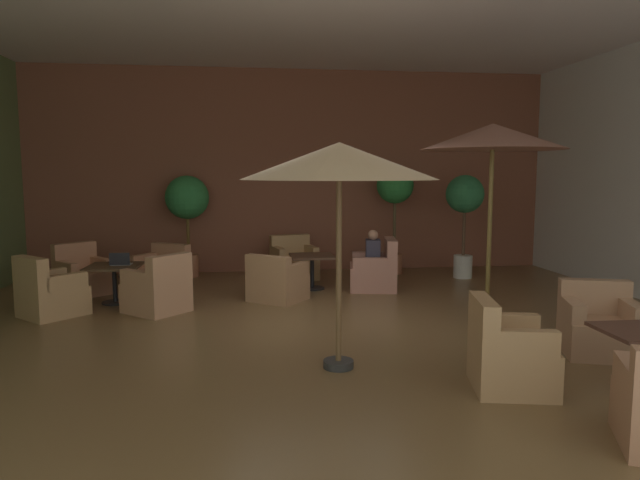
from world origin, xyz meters
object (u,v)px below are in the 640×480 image
(armchair_front_left_south, at_px, (161,274))
(potted_tree_left_corner, at_px, (465,204))
(armchair_front_left_east, at_px, (158,291))
(potted_tree_mid_right, at_px, (395,194))
(cafe_table_front_left, at_px, (114,273))
(cafe_table_front_right, at_px, (312,263))
(armchair_front_left_north, at_px, (50,294))
(armchair_mid_center_west, at_px, (508,356))
(armchair_front_right_east, at_px, (294,263))
(cafe_table_mid_center, at_px, (639,343))
(patio_umbrella_center_beige, at_px, (493,138))
(patron_blue_shirt, at_px, (373,250))
(armchair_front_left_west, at_px, (82,276))
(armchair_front_right_north, at_px, (376,271))
(patio_umbrella_tall_red, at_px, (339,163))
(potted_tree_mid_left, at_px, (187,204))
(open_laptop, at_px, (121,262))
(iced_drink_cup, at_px, (112,261))
(armchair_front_right_south, at_px, (277,283))
(armchair_mid_center_south, at_px, (599,328))

(armchair_front_left_south, bearing_deg, potted_tree_left_corner, 5.69)
(armchair_front_left_east, bearing_deg, potted_tree_mid_right, 32.91)
(cafe_table_front_left, bearing_deg, cafe_table_front_right, 12.62)
(cafe_table_front_left, distance_m, armchair_front_left_north, 1.06)
(armchair_mid_center_west, bearing_deg, armchair_front_left_south, 127.70)
(armchair_front_right_east, distance_m, cafe_table_mid_center, 6.81)
(armchair_front_left_north, relative_size, patio_umbrella_center_beige, 0.39)
(patron_blue_shirt, bearing_deg, armchair_front_left_east, -160.39)
(armchair_mid_center_west, distance_m, patron_blue_shirt, 4.76)
(armchair_front_left_north, height_order, armchair_front_left_west, armchair_front_left_north)
(cafe_table_front_right, bearing_deg, armchair_front_right_north, -9.73)
(armchair_front_left_north, height_order, patio_umbrella_center_beige, patio_umbrella_center_beige)
(armchair_front_left_east, xyz_separation_m, patio_umbrella_tall_red, (2.24, -2.71, 1.82))
(potted_tree_mid_left, relative_size, open_laptop, 6.35)
(armchair_mid_center_west, distance_m, iced_drink_cup, 6.27)
(armchair_front_left_south, bearing_deg, cafe_table_mid_center, -46.29)
(armchair_front_right_east, bearing_deg, potted_tree_mid_right, 7.05)
(cafe_table_front_right, height_order, iced_drink_cup, iced_drink_cup)
(armchair_front_left_north, bearing_deg, potted_tree_left_corner, 17.24)
(armchair_front_left_east, relative_size, potted_tree_mid_right, 0.49)
(patron_blue_shirt, bearing_deg, armchair_front_right_south, -158.02)
(cafe_table_front_left, distance_m, open_laptop, 0.21)
(armchair_mid_center_south, bearing_deg, cafe_table_mid_center, -107.35)
(armchair_front_left_north, relative_size, armchair_front_left_west, 1.01)
(cafe_table_front_right, relative_size, cafe_table_mid_center, 1.11)
(cafe_table_front_left, xyz_separation_m, open_laptop, (0.10, 0.02, 0.18))
(cafe_table_mid_center, bearing_deg, patron_blue_shirt, 105.70)
(armchair_front_left_south, bearing_deg, armchair_front_right_east, 21.87)
(patron_blue_shirt, xyz_separation_m, iced_drink_cup, (-4.31, -0.45, -0.04))
(cafe_table_mid_center, relative_size, armchair_mid_center_west, 0.80)
(armchair_front_right_south, distance_m, cafe_table_mid_center, 5.31)
(armchair_front_left_south, bearing_deg, potted_tree_mid_right, 15.21)
(armchair_front_left_south, height_order, armchair_front_right_east, armchair_front_right_east)
(armchair_front_left_north, height_order, potted_tree_left_corner, potted_tree_left_corner)
(armchair_front_left_north, relative_size, cafe_table_front_right, 1.35)
(armchair_front_right_east, bearing_deg, patio_umbrella_center_beige, -55.06)
(armchair_front_left_west, distance_m, cafe_table_front_right, 3.91)
(cafe_table_front_left, relative_size, armchair_mid_center_south, 0.85)
(armchair_front_right_south, relative_size, cafe_table_mid_center, 1.50)
(cafe_table_front_right, relative_size, potted_tree_mid_left, 0.39)
(armchair_front_right_south, height_order, patio_umbrella_center_beige, patio_umbrella_center_beige)
(patio_umbrella_tall_red, bearing_deg, armchair_front_left_west, 131.54)
(armchair_mid_center_south, bearing_deg, armchair_front_left_west, 148.60)
(potted_tree_mid_left, bearing_deg, armchair_front_left_west, -138.26)
(cafe_table_front_right, xyz_separation_m, armchair_front_right_east, (-0.24, 1.08, -0.15))
(cafe_table_front_right, distance_m, open_laptop, 3.19)
(armchair_front_left_east, distance_m, patron_blue_shirt, 3.72)
(patio_umbrella_center_beige, bearing_deg, armchair_front_right_north, 116.28)
(potted_tree_mid_left, xyz_separation_m, potted_tree_mid_right, (4.11, -0.17, 0.19))
(patio_umbrella_tall_red, xyz_separation_m, potted_tree_left_corner, (3.24, 4.83, -0.69))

